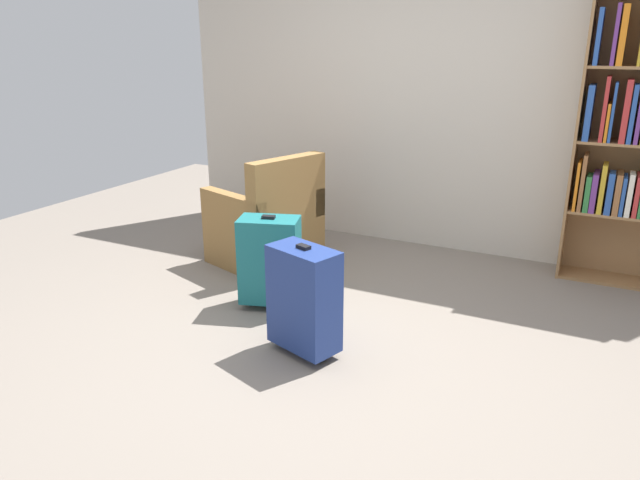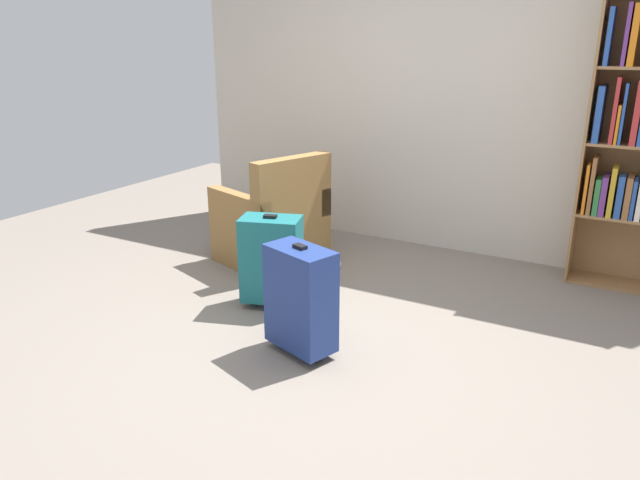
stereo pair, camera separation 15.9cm
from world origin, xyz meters
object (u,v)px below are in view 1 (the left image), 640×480
mug (327,263)px  suitcase_teal (270,260)px  suitcase_navy_blue (304,298)px  armchair (267,226)px

mug → suitcase_teal: bearing=-92.9°
suitcase_teal → suitcase_navy_blue: suitcase_navy_blue is taller
armchair → suitcase_navy_blue: armchair is taller
suitcase_teal → suitcase_navy_blue: 0.69m
suitcase_teal → suitcase_navy_blue: size_ratio=0.97×
armchair → suitcase_teal: size_ratio=1.39×
armchair → mug: (0.49, 0.09, -0.27)m
armchair → mug: 0.57m
suitcase_navy_blue → suitcase_teal: bearing=137.3°
armchair → suitcase_teal: armchair is taller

